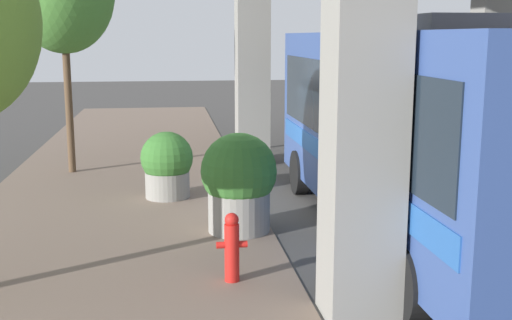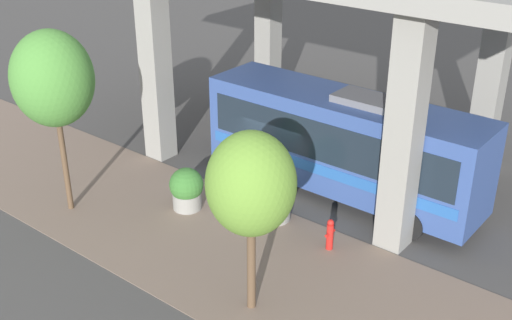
{
  "view_description": "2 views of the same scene",
  "coord_description": "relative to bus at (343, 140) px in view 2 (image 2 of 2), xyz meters",
  "views": [
    {
      "loc": [
        -1.87,
        -12.72,
        3.57
      ],
      "look_at": [
        -0.38,
        -1.9,
        1.46
      ],
      "focal_mm": 45.0,
      "sensor_mm": 36.0,
      "label": 1
    },
    {
      "loc": [
        -15.41,
        -12.41,
        11.14
      ],
      "look_at": [
        -1.56,
        -1.35,
        2.54
      ],
      "focal_mm": 45.0,
      "sensor_mm": 36.0,
      "label": 2
    }
  ],
  "objects": [
    {
      "name": "ground_plane",
      "position": [
        -2.27,
        2.14,
        -2.09
      ],
      "size": [
        80.0,
        80.0,
        0.0
      ],
      "primitive_type": "plane",
      "color": "#474442",
      "rests_on": "ground"
    },
    {
      "name": "sidewalk_strip",
      "position": [
        -5.27,
        2.14,
        -2.08
      ],
      "size": [
        6.0,
        40.0,
        0.02
      ],
      "color": "#7A6656",
      "rests_on": "ground"
    },
    {
      "name": "bus",
      "position": [
        0.0,
        0.0,
        0.0
      ],
      "size": [
        2.63,
        10.09,
        3.88
      ],
      "color": "#334C8C",
      "rests_on": "ground"
    },
    {
      "name": "fire_hydrant",
      "position": [
        -3.26,
        -1.66,
        -1.56
      ],
      "size": [
        0.46,
        0.22,
        1.06
      ],
      "color": "red",
      "rests_on": "ground"
    },
    {
      "name": "planter_front",
      "position": [
        -4.18,
        3.52,
        -1.34
      ],
      "size": [
        1.16,
        1.16,
        1.5
      ],
      "color": "gray",
      "rests_on": "ground"
    },
    {
      "name": "planter_middle",
      "position": [
        -2.88,
        0.79,
        -1.15
      ],
      "size": [
        1.4,
        1.4,
        1.85
      ],
      "color": "gray",
      "rests_on": "ground"
    },
    {
      "name": "street_tree_near",
      "position": [
        -6.7,
        6.65,
        2.57
      ],
      "size": [
        2.6,
        2.6,
        6.24
      ],
      "color": "brown",
      "rests_on": "ground"
    },
    {
      "name": "street_tree_far",
      "position": [
        -6.92,
        -1.52,
        1.64
      ],
      "size": [
        2.27,
        2.27,
        5.12
      ],
      "color": "brown",
      "rests_on": "ground"
    }
  ]
}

